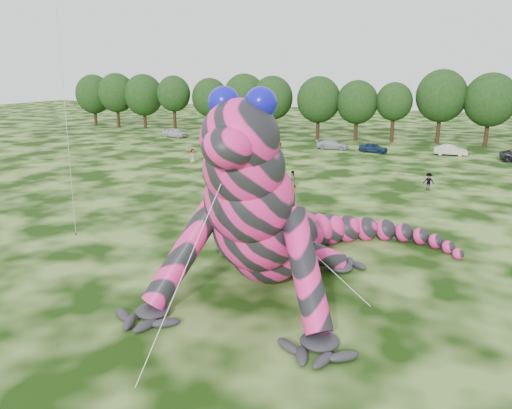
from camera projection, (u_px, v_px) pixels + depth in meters
The scene contains 25 objects.
ground at pixel (201, 304), 22.99m from camera, with size 240.00×240.00×0.00m, color #16330A.
inflatable_gecko at pixel (277, 183), 25.10m from camera, with size 16.66×19.78×9.89m, color #F32380, non-canonical shape.
flying_kite at pixel (56, 8), 26.40m from camera, with size 3.08×2.75×15.36m.
tree_0 at pixel (94, 100), 94.51m from camera, with size 6.91×6.22×9.51m, color black, non-canonical shape.
tree_1 at pixel (117, 100), 91.16m from camera, with size 6.74×6.07×9.81m, color black, non-canonical shape.
tree_2 at pixel (144, 101), 89.88m from camera, with size 7.04×6.34×9.64m, color black, non-canonical shape.
tree_3 at pixel (174, 104), 85.74m from camera, with size 5.81×5.23×9.44m, color black, non-canonical shape.
tree_4 at pixel (210, 105), 85.05m from camera, with size 6.22×5.60×9.06m, color black, non-canonical shape.
tree_5 at pixel (244, 104), 82.33m from camera, with size 7.16×6.44×9.80m, color black, non-canonical shape.
tree_6 at pixel (272, 106), 78.79m from camera, with size 6.52×5.86×9.49m, color black, non-canonical shape.
tree_7 at pixel (318, 108), 76.18m from camera, with size 6.68×6.01×9.48m, color black, non-canonical shape.
tree_8 at pixel (357, 111), 74.28m from camera, with size 6.14×5.53×8.94m, color black, non-canonical shape.
tree_9 at pixel (393, 113), 72.71m from camera, with size 5.27×4.74×8.68m, color black, non-canonical shape.
tree_10 at pixel (440, 107), 71.27m from camera, with size 7.09×6.38×10.50m, color black, non-canonical shape.
tree_11 at pixel (489, 110), 68.66m from camera, with size 7.01×6.31×10.07m, color black, non-canonical shape.
car_0 at pixel (175, 133), 78.92m from camera, with size 1.73×4.30×1.46m, color silver.
car_1 at pixel (224, 137), 74.54m from camera, with size 1.47×4.21×1.39m, color black.
car_2 at pixel (266, 142), 69.56m from camera, with size 2.15×4.67×1.30m, color maroon.
car_3 at pixel (333, 145), 67.22m from camera, with size 1.77×4.36×1.26m, color #A6A8AE.
car_4 at pixel (373, 148), 64.56m from camera, with size 1.47×3.66×1.25m, color #152647.
car_5 at pixel (451, 150), 62.53m from camera, with size 1.38×3.96×1.30m, color beige.
spectator_2 at pixel (429, 182), 44.41m from camera, with size 1.02×0.59×1.58m, color gray.
spectator_4 at pixel (193, 156), 57.28m from camera, with size 0.82×0.53×1.68m, color gray.
spectator_1 at pixel (292, 179), 45.53m from camera, with size 0.76×0.59×1.56m, color gray.
spectator_0 at pixel (258, 174), 47.49m from camera, with size 0.62×0.40×1.69m, color gray.
Camera 1 is at (10.24, -18.47, 10.50)m, focal length 35.00 mm.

